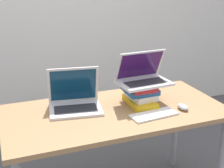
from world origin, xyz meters
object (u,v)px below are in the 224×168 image
book_stack (140,94)px  laptop_on_books (143,77)px  wireless_keyboard (154,115)px  mouse (183,107)px  laptop_left (75,101)px

book_stack → laptop_on_books: 0.12m
laptop_on_books → wireless_keyboard: bearing=-95.9°
book_stack → mouse: book_stack is taller
laptop_left → laptop_on_books: (0.45, -0.07, 0.13)m
laptop_left → book_stack: laptop_left is taller
book_stack → mouse: 0.29m
mouse → book_stack: bearing=139.6°
wireless_keyboard → laptop_on_books: bearing=84.1°
book_stack → laptop_on_books: bearing=22.9°
laptop_left → book_stack: (0.43, -0.08, 0.02)m
laptop_on_books → mouse: 0.32m
book_stack → mouse: bearing=-40.4°
wireless_keyboard → book_stack: bearing=89.9°
laptop_left → book_stack: bearing=-10.6°
book_stack → wireless_keyboard: book_stack is taller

